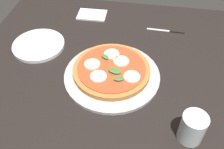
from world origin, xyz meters
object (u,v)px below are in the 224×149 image
object	(u,v)px
serving_tray	(112,75)
knife	(170,31)
pizza	(111,69)
glass_cup	(192,128)
dining_table	(123,87)
plate_white	(39,45)
napkin	(92,15)

from	to	relation	value
serving_tray	knife	world-z (taller)	serving_tray
pizza	glass_cup	world-z (taller)	glass_cup
dining_table	serving_tray	xyz separation A→B (m)	(0.04, 0.06, 0.12)
serving_tray	knife	distance (m)	0.37
plate_white	dining_table	bearing A→B (deg)	170.15
napkin	glass_cup	size ratio (longest dim) A/B	1.40
serving_tray	plate_white	bearing A→B (deg)	-20.35
dining_table	plate_white	xyz separation A→B (m)	(0.35, -0.06, 0.12)
plate_white	napkin	size ratio (longest dim) A/B	1.58
glass_cup	dining_table	bearing A→B (deg)	-49.38
serving_tray	knife	xyz separation A→B (m)	(-0.20, -0.31, -0.00)
plate_white	glass_cup	bearing A→B (deg)	150.96
dining_table	knife	world-z (taller)	knife
dining_table	pizza	size ratio (longest dim) A/B	4.27
serving_tray	plate_white	size ratio (longest dim) A/B	1.64
dining_table	serving_tray	size ratio (longest dim) A/B	3.46
serving_tray	glass_cup	distance (m)	0.33
serving_tray	dining_table	bearing A→B (deg)	-123.19
pizza	plate_white	size ratio (longest dim) A/B	1.33
glass_cup	serving_tray	bearing A→B (deg)	-38.03
plate_white	napkin	distance (m)	0.30
serving_tray	glass_cup	size ratio (longest dim) A/B	3.64
serving_tray	pizza	bearing A→B (deg)	-71.95
plate_white	serving_tray	bearing A→B (deg)	159.65
pizza	knife	size ratio (longest dim) A/B	1.70
napkin	glass_cup	world-z (taller)	glass_cup
napkin	knife	bearing A→B (deg)	169.48
knife	plate_white	bearing A→B (deg)	20.03
dining_table	pizza	bearing A→B (deg)	47.64
pizza	serving_tray	bearing A→B (deg)	108.05
napkin	knife	distance (m)	0.37
dining_table	pizza	distance (m)	0.15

